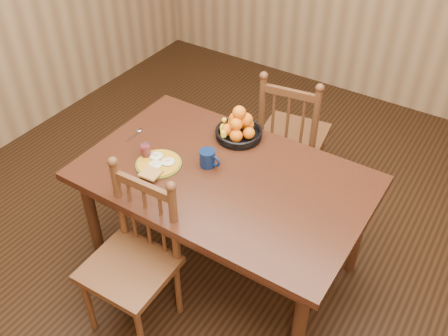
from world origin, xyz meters
The scene contains 10 objects.
room centered at (0.00, 0.00, 1.35)m, with size 4.52×5.02×2.72m.
dining_table centered at (0.00, 0.00, 0.67)m, with size 1.60×1.00×0.75m.
chair_far centered at (0.00, 0.90, 0.48)m, with size 0.51×0.49×0.99m.
chair_near centered at (-0.20, -0.58, 0.47)m, with size 0.45×0.44×0.97m.
breakfast_plate centered at (-0.36, -0.13, 0.76)m, with size 0.26×0.29×0.04m.
fork centered at (-0.33, -0.12, 0.75)m, with size 0.08×0.18×0.00m.
spoon centered at (-0.67, 0.05, 0.75)m, with size 0.04×0.16×0.01m.
coffee_mug centered at (-0.12, 0.02, 0.80)m, with size 0.13×0.09×0.10m.
juice_glass centered at (-0.46, -0.11, 0.79)m, with size 0.06×0.06×0.09m.
fruit_bowl centered at (-0.12, 0.35, 0.81)m, with size 0.29×0.29×0.22m.
Camera 1 is at (1.14, -1.78, 2.54)m, focal length 40.00 mm.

